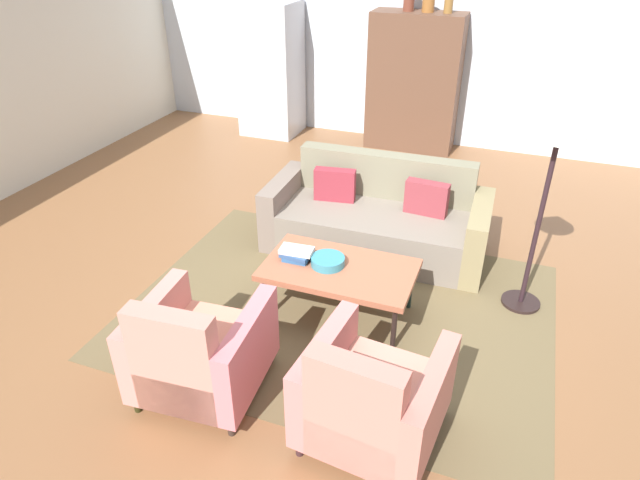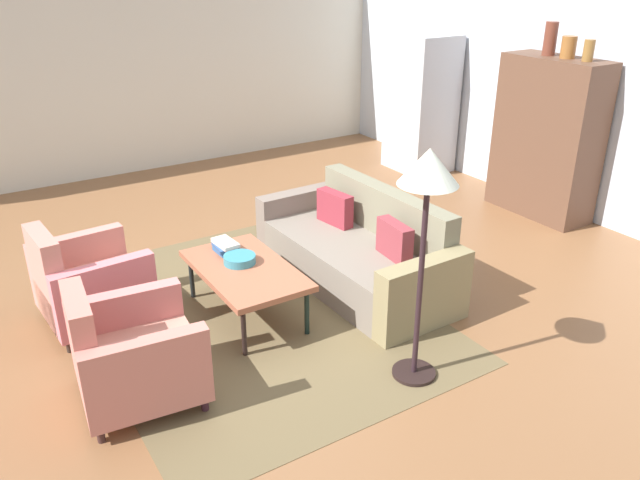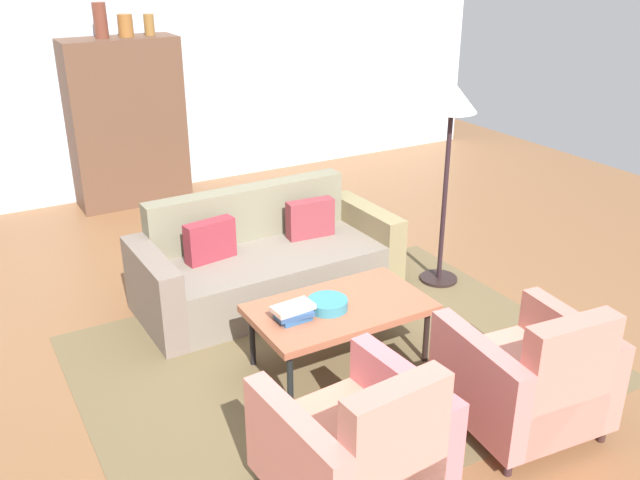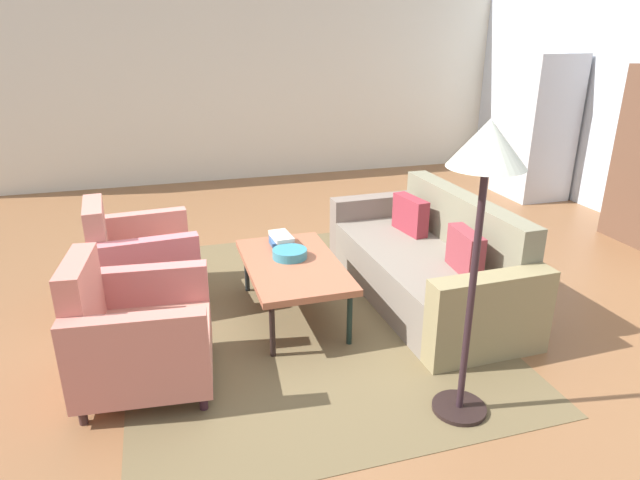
% 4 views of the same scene
% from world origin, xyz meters
% --- Properties ---
extents(ground_plane, '(10.81, 10.81, 0.00)m').
position_xyz_m(ground_plane, '(0.00, 0.00, 0.00)').
color(ground_plane, brown).
extents(wall_back, '(9.01, 0.12, 2.80)m').
position_xyz_m(wall_back, '(0.00, 4.05, 1.40)').
color(wall_back, silver).
rests_on(wall_back, ground).
extents(area_rug, '(3.40, 2.60, 0.01)m').
position_xyz_m(area_rug, '(-0.09, -0.23, 0.00)').
color(area_rug, brown).
rests_on(area_rug, ground).
extents(couch, '(2.12, 0.95, 0.86)m').
position_xyz_m(couch, '(-0.10, 0.91, 0.29)').
color(couch, slate).
rests_on(couch, ground).
extents(coffee_table, '(1.20, 0.70, 0.45)m').
position_xyz_m(coffee_table, '(-0.09, -0.28, 0.42)').
color(coffee_table, black).
rests_on(coffee_table, ground).
extents(armchair_left, '(0.86, 0.86, 0.88)m').
position_xyz_m(armchair_left, '(-0.69, -1.44, 0.34)').
color(armchair_left, '#311D23').
rests_on(armchair_left, ground).
extents(armchair_right, '(0.87, 0.87, 0.88)m').
position_xyz_m(armchair_right, '(0.50, -1.44, 0.34)').
color(armchair_right, '#302511').
rests_on(armchair_right, ground).
extents(fruit_bowl, '(0.27, 0.27, 0.07)m').
position_xyz_m(fruit_bowl, '(-0.19, -0.28, 0.49)').
color(fruit_bowl, teal).
rests_on(fruit_bowl, coffee_table).
extents(book_stack, '(0.28, 0.20, 0.10)m').
position_xyz_m(book_stack, '(-0.46, -0.29, 0.51)').
color(book_stack, '#2C5B93').
rests_on(book_stack, coffee_table).
extents(cabinet, '(1.20, 0.51, 1.80)m').
position_xyz_m(cabinet, '(-0.39, 3.70, 0.90)').
color(cabinet, brown).
rests_on(cabinet, ground).
extents(vase_tall, '(0.14, 0.14, 0.35)m').
position_xyz_m(vase_tall, '(-0.54, 3.70, 1.98)').
color(vase_tall, brown).
rests_on(vase_tall, cabinet).
extents(vase_round, '(0.16, 0.16, 0.23)m').
position_xyz_m(vase_round, '(-0.29, 3.70, 1.91)').
color(vase_round, '#945C2A').
rests_on(vase_round, cabinet).
extents(vase_small, '(0.11, 0.11, 0.22)m').
position_xyz_m(vase_small, '(-0.04, 3.70, 1.91)').
color(vase_small, olive).
rests_on(vase_small, cabinet).
extents(floor_lamp, '(0.40, 0.40, 1.72)m').
position_xyz_m(floor_lamp, '(1.32, 0.38, 1.44)').
color(floor_lamp, black).
rests_on(floor_lamp, ground).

